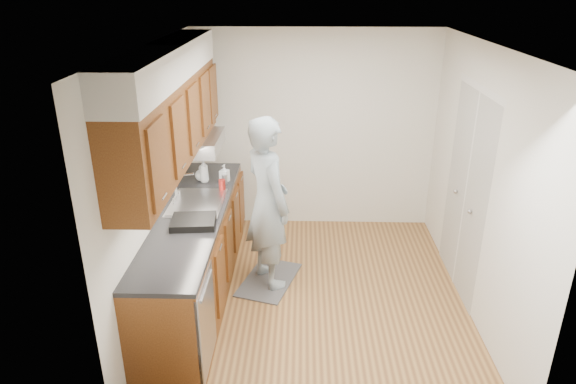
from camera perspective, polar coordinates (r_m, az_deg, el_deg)
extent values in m
plane|color=#A0733C|center=(5.40, 3.04, -11.41)|extent=(3.50, 3.50, 0.00)
plane|color=white|center=(4.50, 3.72, 15.98)|extent=(3.50, 3.50, 0.00)
cube|color=silver|center=(4.99, -14.14, 1.17)|extent=(0.02, 3.50, 2.50)
cube|color=silver|center=(5.08, 20.51, 0.78)|extent=(0.02, 3.50, 2.50)
cube|color=silver|center=(6.47, 2.95, 6.76)|extent=(3.00, 0.02, 2.50)
cube|color=brown|center=(5.26, -10.14, -6.98)|extent=(0.60, 2.80, 0.90)
cube|color=black|center=(5.05, -10.66, -2.33)|extent=(0.63, 2.80, 0.04)
cube|color=#B2B2B7|center=(5.24, -10.05, -1.71)|extent=(0.48, 0.68, 0.14)
cube|color=#B2B2B7|center=(5.21, -10.09, -1.17)|extent=(0.52, 0.72, 0.01)
cube|color=#B2B2B7|center=(4.29, -9.06, -14.09)|extent=(0.03, 0.60, 0.80)
cube|color=brown|center=(4.77, -12.87, 7.59)|extent=(0.33, 2.80, 0.75)
cube|color=silver|center=(4.67, -13.44, 13.82)|extent=(0.35, 2.80, 0.30)
cube|color=#A5A5AA|center=(5.68, -9.83, 5.44)|extent=(0.46, 0.75, 0.16)
cube|color=silver|center=(5.42, 19.13, -0.24)|extent=(0.02, 1.22, 2.05)
cube|color=slate|center=(5.63, -2.12, -9.71)|extent=(0.71, 0.94, 0.02)
imported|color=#8A9CA8|center=(5.15, -2.29, 0.01)|extent=(0.79, 0.87, 2.04)
imported|color=white|center=(5.70, -9.33, 2.39)|extent=(0.12, 0.12, 0.26)
imported|color=white|center=(5.68, -7.08, 2.09)|extent=(0.11, 0.11, 0.20)
imported|color=white|center=(5.77, -9.67, 2.09)|extent=(0.18, 0.18, 0.17)
cylinder|color=red|center=(5.45, -7.33, 0.75)|extent=(0.09, 0.09, 0.12)
cylinder|color=#A5A5AA|center=(5.64, -7.04, 1.43)|extent=(0.07, 0.07, 0.10)
cube|color=black|center=(4.75, -10.46, -3.27)|extent=(0.42, 0.37, 0.06)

